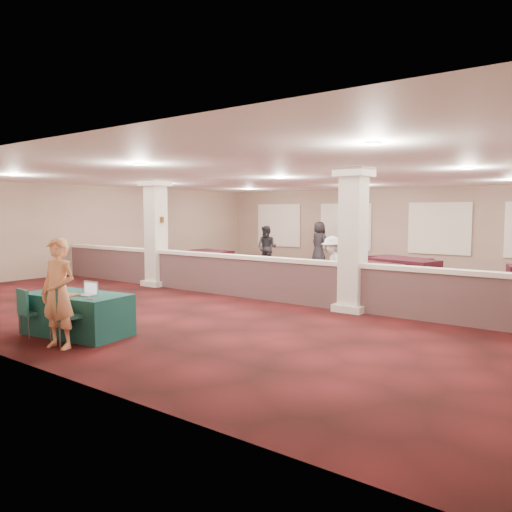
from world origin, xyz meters
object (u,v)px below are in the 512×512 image
Objects in this scene: far_table_front_center at (366,276)px; far_table_back_left at (212,259)px; conf_chair_main at (61,310)px; woman at (58,293)px; far_table_front_left at (201,260)px; attendee_a at (267,248)px; near_table at (77,314)px; far_table_back_center at (400,269)px; conf_chair_side at (29,308)px; attendee_b at (332,266)px; attendee_d at (319,243)px; far_table_front_right at (404,272)px.

far_table_back_left is (-7.47, 1.77, -0.05)m from far_table_front_center.
woman is at bearing -33.09° from conf_chair_main.
attendee_a reaches higher than far_table_front_left.
far_table_back_left is (-6.03, 10.40, -0.55)m from woman.
woman is at bearing -58.32° from near_table.
attendee_a is (-3.79, 11.09, 0.26)m from conf_chair_main.
conf_chair_side is at bearing -103.21° from far_table_back_center.
far_table_front_center is 1.52m from attendee_b.
conf_chair_main is at bearing 125.35° from attendee_d.
near_table is 11.13m from far_table_back_left.
near_table is at bearing 139.86° from conf_chair_main.
far_table_front_left is at bearing 108.26° from woman.
far_table_front_center is at bearing 78.76° from conf_chair_side.
far_table_front_left is 1.10× the size of attendee_b.
conf_chair_side is 0.50× the size of far_table_back_left.
attendee_b is (7.15, -3.20, 0.45)m from far_table_back_left.
far_table_front_right is (0.50, 1.57, 0.00)m from far_table_front_center.
near_table is 9.83m from far_table_front_right.
far_table_back_left is (-7.97, 0.20, -0.05)m from far_table_front_right.
conf_chair_side is 10.55m from far_table_front_right.
far_table_front_left is (-5.94, 9.68, -0.55)m from woman.
attendee_b is at bearing 91.48° from conf_chair_main.
woman is 1.06× the size of attendee_a.
attendee_b is (1.23, 7.09, 0.20)m from conf_chair_main.
near_table is 1.23× the size of attendee_b.
far_table_front_right is at bearing -1.44° from far_table_back_left.
far_table_front_right is 1.05× the size of far_table_back_center.
far_table_front_center is (1.55, 8.53, -0.19)m from conf_chair_main.
far_table_front_left is at bearing -168.51° from far_table_back_center.
conf_chair_side is at bearing -106.96° from far_table_front_center.
woman is at bearing -0.17° from conf_chair_side.
far_table_front_left is at bearing 132.67° from conf_chair_main.
far_table_front_center is 1.25× the size of attendee_b.
attendee_a is at bearing 120.17° from conf_chair_main.
conf_chair_side is 11.38m from far_table_back_left.
near_table is 1.08× the size of woman.
conf_chair_main is at bearing -97.98° from far_table_back_center.
attendee_b is (-0.32, -3.98, 0.41)m from far_table_back_center.
far_table_back_center is 5.65m from attendee_d.
far_table_front_center is at bearing -90.00° from far_table_back_center.
far_table_back_left is at bearing -174.05° from far_table_back_center.
woman is at bearing -58.44° from far_table_front_left.
attendee_b is at bearing 67.28° from near_table.
attendee_a is 1.07× the size of attendee_b.
conf_chair_main is 11.21m from far_table_front_left.
near_table is 0.83m from conf_chair_side.
far_table_front_right is 1.18× the size of attendee_a.
far_table_front_left is at bearing -152.80° from attendee_b.
far_table_back_center is at bearing 117.07° from far_table_front_right.
conf_chair_main is 1.17× the size of conf_chair_side.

